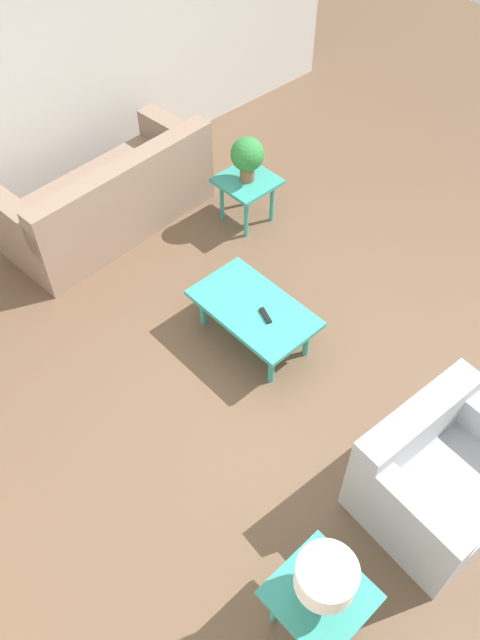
% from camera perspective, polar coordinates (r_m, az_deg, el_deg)
% --- Properties ---
extents(ground_plane, '(14.00, 14.00, 0.00)m').
position_cam_1_polar(ground_plane, '(5.07, 3.75, -3.04)').
color(ground_plane, brown).
extents(wall_right, '(0.12, 7.20, 2.70)m').
position_cam_1_polar(wall_right, '(6.22, -17.63, 21.80)').
color(wall_right, silver).
rests_on(wall_right, ground_plane).
extents(sofa, '(0.99, 2.04, 0.84)m').
position_cam_1_polar(sofa, '(6.08, -11.70, 10.75)').
color(sofa, gray).
rests_on(sofa, ground_plane).
extents(armchair, '(0.89, 1.05, 0.78)m').
position_cam_1_polar(armchair, '(4.32, 17.71, -13.43)').
color(armchair, '#A8ADB2').
rests_on(armchair, ground_plane).
extents(coffee_table, '(1.01, 0.59, 0.38)m').
position_cam_1_polar(coffee_table, '(4.91, 1.27, 0.88)').
color(coffee_table, teal).
rests_on(coffee_table, ground_plane).
extents(side_table_plant, '(0.51, 0.51, 0.47)m').
position_cam_1_polar(side_table_plant, '(5.99, 0.65, 12.16)').
color(side_table_plant, teal).
rests_on(side_table_plant, ground_plane).
extents(side_table_lamp, '(0.51, 0.51, 0.47)m').
position_cam_1_polar(side_table_lamp, '(3.78, 7.28, -23.94)').
color(side_table_lamp, teal).
rests_on(side_table_lamp, ground_plane).
extents(potted_plant, '(0.31, 0.31, 0.43)m').
position_cam_1_polar(potted_plant, '(5.79, 0.68, 14.78)').
color(potted_plant, brown).
rests_on(potted_plant, side_table_plant).
extents(table_lamp, '(0.32, 0.32, 0.37)m').
position_cam_1_polar(table_lamp, '(3.46, 7.85, -22.32)').
color(table_lamp, '#997F4C').
rests_on(table_lamp, side_table_lamp).
extents(remote_control, '(0.16, 0.09, 0.02)m').
position_cam_1_polar(remote_control, '(4.81, 2.33, 0.42)').
color(remote_control, black).
rests_on(remote_control, coffee_table).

